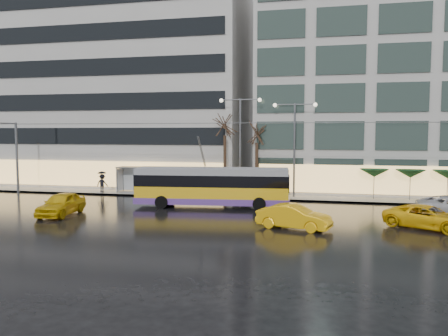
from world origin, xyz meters
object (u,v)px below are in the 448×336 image
(taxi_a, at_px, (61,204))
(bus_shelter, at_px, (136,174))
(street_lamp_near, at_px, (240,133))
(trolleybus, at_px, (212,188))

(taxi_a, bearing_deg, bus_shelter, 81.20)
(bus_shelter, distance_m, street_lamp_near, 11.14)
(bus_shelter, relative_size, street_lamp_near, 0.47)
(trolleybus, bearing_deg, taxi_a, -149.72)
(trolleybus, xyz_separation_m, bus_shelter, (-9.12, 5.85, 0.41))
(trolleybus, distance_m, bus_shelter, 10.84)
(bus_shelter, distance_m, taxi_a, 11.72)
(trolleybus, xyz_separation_m, street_lamp_near, (1.26, 5.96, 4.44))
(bus_shelter, bearing_deg, trolleybus, -32.66)
(trolleybus, height_order, bus_shelter, trolleybus)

